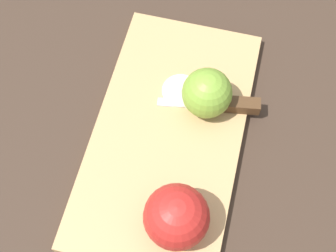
{
  "coord_description": "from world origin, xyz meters",
  "views": [
    {
      "loc": [
        -0.29,
        -0.11,
        0.66
      ],
      "look_at": [
        0.0,
        0.0,
        0.04
      ],
      "focal_mm": 50.0,
      "sensor_mm": 36.0,
      "label": 1
    }
  ],
  "objects": [
    {
      "name": "ground_plane",
      "position": [
        0.0,
        0.0,
        0.0
      ],
      "size": [
        4.0,
        4.0,
        0.0
      ],
      "primitive_type": "plane",
      "color": "#38281E"
    },
    {
      "name": "cutting_board",
      "position": [
        0.0,
        0.0,
        0.01
      ],
      "size": [
        0.44,
        0.27,
        0.02
      ],
      "color": "tan",
      "rests_on": "ground_plane"
    },
    {
      "name": "apple_half_left",
      "position": [
        -0.13,
        -0.06,
        0.06
      ],
      "size": [
        0.09,
        0.09,
        0.09
      ],
      "rotation": [
        0.0,
        0.0,
        3.47
      ],
      "color": "red",
      "rests_on": "cutting_board"
    },
    {
      "name": "apple_half_right",
      "position": [
        0.06,
        -0.04,
        0.06
      ],
      "size": [
        0.08,
        0.08,
        0.08
      ],
      "rotation": [
        0.0,
        0.0,
        3.01
      ],
      "color": "olive",
      "rests_on": "cutting_board"
    },
    {
      "name": "knife",
      "position": [
        0.07,
        -0.08,
        0.03
      ],
      "size": [
        0.06,
        0.16,
        0.02
      ],
      "rotation": [
        0.0,
        0.0,
        1.84
      ],
      "color": "silver",
      "rests_on": "cutting_board"
    },
    {
      "name": "apple_slice",
      "position": [
        0.07,
        0.01,
        0.02
      ],
      "size": [
        0.06,
        0.06,
        0.0
      ],
      "color": "beige",
      "rests_on": "cutting_board"
    }
  ]
}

